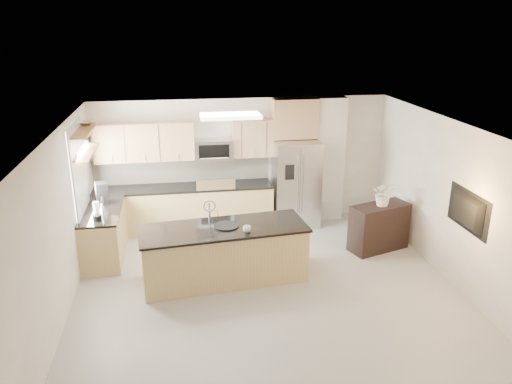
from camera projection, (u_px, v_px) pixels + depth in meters
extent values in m
plane|color=#B0ADA8|center=(270.00, 298.00, 7.71)|extent=(6.50, 6.50, 0.00)
cube|color=silver|center=(272.00, 133.00, 6.86)|extent=(6.00, 6.50, 0.02)
cube|color=silver|center=(242.00, 161.00, 10.32)|extent=(6.00, 0.02, 2.60)
cube|color=silver|center=(341.00, 365.00, 4.26)|extent=(6.00, 0.02, 2.60)
cube|color=silver|center=(56.00, 234.00, 6.84)|extent=(0.02, 6.50, 2.60)
cube|color=silver|center=(461.00, 209.00, 7.73)|extent=(0.02, 6.50, 2.60)
cube|color=#D3B874|center=(185.00, 209.00, 10.12)|extent=(3.55, 0.65, 0.88)
cube|color=black|center=(184.00, 187.00, 9.96)|extent=(3.55, 0.66, 0.04)
cube|color=beige|center=(183.00, 170.00, 10.17)|extent=(3.55, 0.02, 0.52)
cube|color=#D3B874|center=(104.00, 235.00, 8.90)|extent=(0.65, 1.50, 0.88)
cube|color=black|center=(102.00, 211.00, 8.75)|extent=(0.66, 1.50, 0.04)
cube|color=black|center=(215.00, 207.00, 10.20)|extent=(0.76, 0.64, 0.90)
cube|color=black|center=(215.00, 185.00, 10.05)|extent=(0.76, 0.62, 0.03)
cube|color=#B5B5B8|center=(216.00, 184.00, 9.73)|extent=(0.76, 0.04, 0.22)
cube|color=tan|center=(144.00, 142.00, 9.70)|extent=(1.92, 0.33, 0.75)
cube|color=tan|center=(252.00, 138.00, 10.02)|extent=(0.82, 0.33, 0.75)
cube|color=#B5B5B8|center=(213.00, 149.00, 9.93)|extent=(0.76, 0.40, 0.40)
cube|color=black|center=(214.00, 152.00, 9.75)|extent=(0.60, 0.02, 0.28)
cube|color=#B5B5B8|center=(296.00, 183.00, 10.26)|extent=(0.92, 0.75, 1.78)
cube|color=gray|center=(300.00, 189.00, 9.90)|extent=(0.02, 0.01, 1.69)
cube|color=black|center=(290.00, 172.00, 9.74)|extent=(0.18, 0.03, 0.30)
cube|color=beige|center=(329.00, 159.00, 10.45)|extent=(0.60, 0.30, 2.60)
cube|color=white|center=(78.00, 171.00, 8.45)|extent=(0.03, 1.05, 1.55)
cube|color=white|center=(79.00, 171.00, 8.46)|extent=(0.03, 1.15, 1.65)
cube|color=brown|center=(85.00, 152.00, 8.47)|extent=(0.30, 1.20, 0.04)
cube|color=brown|center=(83.00, 131.00, 8.35)|extent=(0.30, 1.20, 0.04)
cube|color=white|center=(230.00, 116.00, 8.30)|extent=(1.00, 0.50, 0.06)
cube|color=#D3B874|center=(224.00, 254.00, 8.15)|extent=(2.71, 1.17, 0.89)
cube|color=black|center=(223.00, 228.00, 8.00)|extent=(2.77, 1.24, 0.04)
cube|color=black|center=(211.00, 230.00, 7.97)|extent=(0.56, 0.40, 0.01)
cylinder|color=#B5B5B8|center=(209.00, 213.00, 8.11)|extent=(0.03, 0.03, 0.34)
torus|color=#B5B5B8|center=(209.00, 206.00, 8.01)|extent=(0.21, 0.03, 0.21)
cube|color=black|center=(379.00, 227.00, 9.24)|extent=(1.19, 0.78, 0.88)
imported|color=white|center=(247.00, 229.00, 7.80)|extent=(0.16, 0.16, 0.10)
cylinder|color=black|center=(226.00, 226.00, 8.02)|extent=(0.46, 0.46, 0.02)
cylinder|color=black|center=(97.00, 218.00, 8.27)|extent=(0.14, 0.14, 0.10)
cylinder|color=silver|center=(96.00, 209.00, 8.22)|extent=(0.11, 0.11, 0.23)
cone|color=#B5B5B8|center=(102.00, 208.00, 8.54)|extent=(0.19, 0.19, 0.21)
cylinder|color=black|center=(102.00, 202.00, 8.50)|extent=(0.04, 0.04, 0.04)
cube|color=black|center=(102.00, 193.00, 9.00)|extent=(0.26, 0.29, 0.39)
cylinder|color=#B5B5B8|center=(102.00, 199.00, 8.96)|extent=(0.13, 0.13, 0.14)
imported|color=#B5B5B8|center=(86.00, 123.00, 8.70)|extent=(0.34, 0.34, 0.08)
imported|color=white|center=(385.00, 187.00, 8.95)|extent=(0.75, 0.69, 0.69)
imported|color=black|center=(463.00, 211.00, 7.51)|extent=(0.14, 1.08, 0.62)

